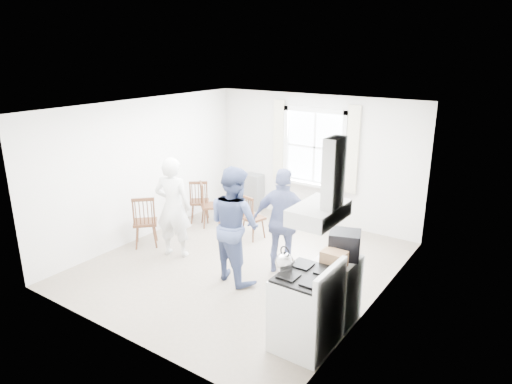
% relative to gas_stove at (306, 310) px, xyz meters
% --- Properties ---
extents(room_shell, '(4.62, 5.12, 2.64)m').
position_rel_gas_stove_xyz_m(room_shell, '(-1.91, 1.35, 0.82)').
color(room_shell, gray).
rests_on(room_shell, ground).
extents(window_assembly, '(1.88, 0.24, 1.70)m').
position_rel_gas_stove_xyz_m(window_assembly, '(-1.91, 3.80, 0.98)').
color(window_assembly, white).
rests_on(window_assembly, room_shell).
extents(range_hood, '(0.45, 0.76, 0.94)m').
position_rel_gas_stove_xyz_m(range_hood, '(0.16, -0.00, 1.42)').
color(range_hood, silver).
rests_on(range_hood, room_shell).
extents(shelf_unit, '(0.40, 0.30, 0.80)m').
position_rel_gas_stove_xyz_m(shelf_unit, '(-3.31, 3.68, -0.08)').
color(shelf_unit, gray).
rests_on(shelf_unit, ground).
extents(gas_stove, '(0.68, 0.76, 1.12)m').
position_rel_gas_stove_xyz_m(gas_stove, '(0.00, 0.00, 0.00)').
color(gas_stove, silver).
rests_on(gas_stove, ground).
extents(kettle, '(0.22, 0.22, 0.32)m').
position_rel_gas_stove_xyz_m(kettle, '(-0.28, -0.06, 0.57)').
color(kettle, silver).
rests_on(kettle, gas_stove).
extents(low_cabinet, '(0.50, 0.55, 0.90)m').
position_rel_gas_stove_xyz_m(low_cabinet, '(0.07, 0.70, -0.03)').
color(low_cabinet, silver).
rests_on(low_cabinet, ground).
extents(stereo_stack, '(0.48, 0.45, 0.34)m').
position_rel_gas_stove_xyz_m(stereo_stack, '(0.11, 0.78, 0.59)').
color(stereo_stack, black).
rests_on(stereo_stack, low_cabinet).
extents(cardboard_box, '(0.30, 0.22, 0.19)m').
position_rel_gas_stove_xyz_m(cardboard_box, '(0.11, 0.47, 0.51)').
color(cardboard_box, '#986F49').
rests_on(cardboard_box, low_cabinet).
extents(windsor_chair_a, '(0.53, 0.53, 0.92)m').
position_rel_gas_stove_xyz_m(windsor_chair_a, '(-3.75, 2.37, 0.07)').
color(windsor_chair_a, '#412314').
rests_on(windsor_chair_a, ground).
extents(windsor_chair_b, '(0.44, 0.43, 0.87)m').
position_rel_gas_stove_xyz_m(windsor_chair_b, '(-2.41, 2.26, 0.05)').
color(windsor_chair_b, '#412314').
rests_on(windsor_chair_b, ground).
extents(windsor_chair_c, '(0.57, 0.57, 0.97)m').
position_rel_gas_stove_xyz_m(windsor_chair_c, '(-3.74, 0.89, 0.11)').
color(windsor_chair_c, '#412314').
rests_on(windsor_chair_c, ground).
extents(person_left, '(0.81, 0.81, 1.75)m').
position_rel_gas_stove_xyz_m(person_left, '(-3.09, 0.97, 0.39)').
color(person_left, silver).
rests_on(person_left, ground).
extents(person_mid, '(1.08, 1.08, 1.81)m').
position_rel_gas_stove_xyz_m(person_mid, '(-1.72, 0.87, 0.42)').
color(person_mid, '#414E78').
rests_on(person_mid, ground).
extents(person_right, '(1.20, 1.20, 1.71)m').
position_rel_gas_stove_xyz_m(person_right, '(-1.22, 1.49, 0.37)').
color(person_right, navy).
rests_on(person_right, ground).
extents(potted_plant, '(0.20, 0.20, 0.30)m').
position_rel_gas_stove_xyz_m(potted_plant, '(-1.46, 3.71, 0.52)').
color(potted_plant, '#34753B').
rests_on(potted_plant, window_assembly).
extents(windsor_chair_d, '(0.54, 0.54, 0.92)m').
position_rel_gas_stove_xyz_m(windsor_chair_d, '(-3.54, 2.31, 0.08)').
color(windsor_chair_d, '#412314').
rests_on(windsor_chair_d, ground).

